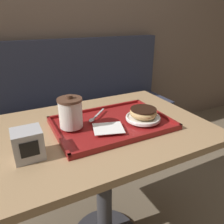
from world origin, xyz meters
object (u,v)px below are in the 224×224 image
object	(u,v)px
donut_chocolate_glazed	(143,112)
spoon	(94,118)
coffee_cup_front	(71,112)
napkin_dispenser	(28,144)

from	to	relation	value
donut_chocolate_glazed	spoon	size ratio (longest dim) A/B	0.95
coffee_cup_front	donut_chocolate_glazed	bearing A→B (deg)	-14.18
coffee_cup_front	donut_chocolate_glazed	world-z (taller)	coffee_cup_front
donut_chocolate_glazed	napkin_dispenser	size ratio (longest dim) A/B	1.15
donut_chocolate_glazed	napkin_dispenser	bearing A→B (deg)	-175.75
spoon	napkin_dispenser	size ratio (longest dim) A/B	1.22
napkin_dispenser	donut_chocolate_glazed	bearing A→B (deg)	4.25
coffee_cup_front	donut_chocolate_glazed	distance (m)	0.31
coffee_cup_front	spoon	bearing A→B (deg)	11.93
spoon	napkin_dispenser	xyz separation A→B (m)	(-0.29, -0.13, 0.02)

